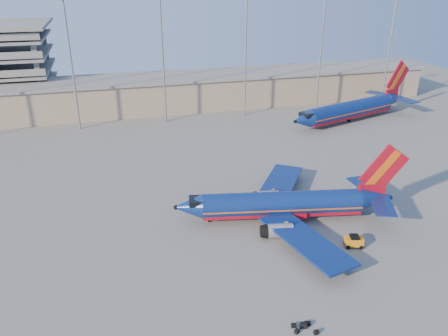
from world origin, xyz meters
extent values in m
plane|color=slate|center=(0.00, 0.00, 0.00)|extent=(220.00, 220.00, 0.00)
cube|color=#9E896D|center=(10.00, 58.00, 4.00)|extent=(120.00, 15.00, 8.00)
cube|color=slate|center=(10.00, 58.00, 8.20)|extent=(122.00, 16.00, 0.60)
cylinder|color=gray|center=(-25.00, 46.00, 14.00)|extent=(0.44, 0.44, 28.00)
cylinder|color=gray|center=(-5.00, 46.00, 14.00)|extent=(0.44, 0.44, 28.00)
cylinder|color=gray|center=(15.00, 46.00, 14.00)|extent=(0.44, 0.44, 28.00)
cylinder|color=gray|center=(35.00, 46.00, 14.00)|extent=(0.44, 0.44, 28.00)
cylinder|color=gray|center=(55.00, 46.00, 14.00)|extent=(0.44, 0.44, 28.00)
cylinder|color=navy|center=(3.64, -5.01, 2.54)|extent=(22.79, 7.86, 3.48)
cube|color=#A10D1C|center=(3.64, -5.01, 1.64)|extent=(22.66, 7.22, 1.22)
cube|color=#DD5712|center=(3.64, -5.01, 2.30)|extent=(22.80, 7.90, 0.21)
cone|color=navy|center=(-9.35, -2.39, 2.54)|extent=(4.55, 4.19, 3.48)
cube|color=black|center=(-8.15, -2.63, 3.43)|extent=(2.69, 2.84, 0.75)
cone|color=navy|center=(17.08, -7.72, 2.87)|extent=(5.48, 4.37, 3.48)
cube|color=#A10D1C|center=(16.35, -7.57, 4.13)|extent=(3.97, 1.29, 2.07)
cube|color=#A10D1C|center=(17.64, -7.83, 7.42)|extent=(6.82, 1.66, 7.50)
cube|color=#DD5712|center=(17.45, -7.79, 7.42)|extent=(4.58, 1.29, 5.88)
cube|color=navy|center=(17.35, -4.51, 3.38)|extent=(2.88, 6.04, 0.21)
cube|color=navy|center=(16.08, -10.77, 3.38)|extent=(4.97, 6.64, 0.21)
cube|color=navy|center=(6.65, 2.82, 1.69)|extent=(12.26, 14.59, 0.33)
cube|color=navy|center=(3.39, -13.39, 1.69)|extent=(7.76, 15.24, 0.33)
cube|color=#A10D1C|center=(4.10, -5.10, 1.27)|extent=(6.25, 4.71, 0.94)
cylinder|color=gray|center=(3.50, 0.01, 1.08)|extent=(3.71, 2.60, 1.97)
cylinder|color=gray|center=(1.57, -9.57, 1.08)|extent=(3.71, 2.60, 1.97)
cylinder|color=gray|center=(-6.49, -2.96, 0.52)|extent=(0.27, 0.27, 1.03)
cylinder|color=black|center=(-6.49, -2.96, 0.30)|extent=(0.64, 0.35, 0.60)
cylinder|color=black|center=(5.50, -2.89, 0.39)|extent=(0.88, 0.66, 0.79)
cylinder|color=black|center=(4.54, -7.68, 0.39)|extent=(0.88, 0.66, 0.79)
cylinder|color=navy|center=(37.77, 34.09, 2.97)|extent=(26.39, 11.84, 4.07)
cube|color=#A10D1C|center=(37.77, 34.09, 1.92)|extent=(26.15, 11.11, 1.43)
cube|color=#DD5712|center=(37.77, 34.09, 2.69)|extent=(26.40, 11.88, 0.24)
cone|color=navy|center=(22.99, 29.41, 2.97)|extent=(5.63, 5.27, 4.07)
cube|color=black|center=(24.36, 29.84, 4.01)|extent=(3.38, 3.52, 0.88)
cone|color=navy|center=(53.08, 38.93, 3.35)|extent=(6.68, 5.60, 4.07)
cube|color=#A10D1C|center=(52.24, 38.67, 4.84)|extent=(4.59, 1.97, 2.42)
cube|color=#A10D1C|center=(53.71, 39.13, 8.69)|extent=(7.80, 2.77, 8.77)
cube|color=#DD5712|center=(53.50, 39.07, 8.69)|extent=(5.26, 2.06, 6.88)
cube|color=navy|center=(51.53, 42.36, 3.96)|extent=(6.34, 7.75, 0.24)
cube|color=navy|center=(53.79, 35.24, 3.96)|extent=(3.96, 7.32, 0.24)
cylinder|color=black|center=(37.77, 34.09, 0.49)|extent=(0.97, 0.97, 0.99)
cube|color=orange|center=(9.96, -14.16, 0.81)|extent=(2.53, 1.88, 1.08)
cube|color=black|center=(9.96, -14.16, 1.45)|extent=(1.37, 1.44, 0.38)
cylinder|color=black|center=(9.30, -13.35, 0.28)|extent=(0.59, 0.34, 0.56)
cylinder|color=black|center=(8.97, -14.49, 0.28)|extent=(0.59, 0.34, 0.56)
cylinder|color=black|center=(10.95, -13.84, 0.28)|extent=(0.59, 0.34, 0.56)
cylinder|color=black|center=(10.62, -14.97, 0.28)|extent=(0.59, 0.34, 0.56)
cube|color=black|center=(-3.42, -26.00, 0.20)|extent=(0.62, 0.56, 0.40)
cube|color=black|center=(-1.95, -25.30, 0.18)|extent=(0.73, 0.60, 0.35)
cube|color=black|center=(-1.66, -26.64, 0.21)|extent=(0.53, 0.38, 0.42)
cube|color=black|center=(-2.66, -25.41, 0.23)|extent=(0.61, 0.55, 0.47)
cube|color=black|center=(-3.41, -25.19, 0.20)|extent=(0.56, 0.46, 0.39)
cube|color=black|center=(-2.40, -25.52, 0.27)|extent=(0.64, 0.61, 0.55)
camera|label=1|loc=(-19.30, -55.62, 32.05)|focal=35.00mm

